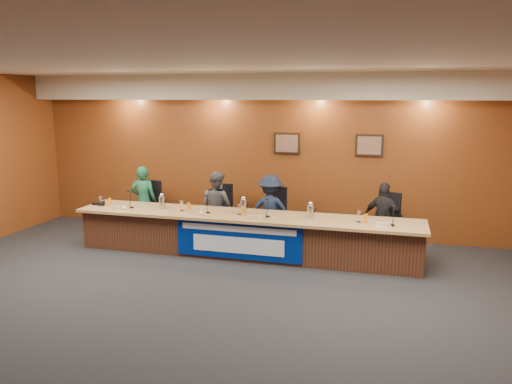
% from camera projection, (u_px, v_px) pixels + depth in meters
% --- Properties ---
extents(floor, '(10.00, 10.00, 0.00)m').
position_uv_depth(floor, '(193.00, 309.00, 6.59)').
color(floor, black).
rests_on(floor, ground).
extents(ceiling, '(10.00, 8.00, 0.04)m').
position_uv_depth(ceiling, '(187.00, 60.00, 5.98)').
color(ceiling, silver).
rests_on(ceiling, wall_back).
extents(wall_back, '(10.00, 0.04, 3.20)m').
position_uv_depth(wall_back, '(268.00, 155.00, 10.07)').
color(wall_back, brown).
rests_on(wall_back, floor).
extents(soffit, '(10.00, 0.50, 0.50)m').
position_uv_depth(soffit, '(265.00, 87.00, 9.58)').
color(soffit, beige).
rests_on(soffit, wall_back).
extents(dais_body, '(6.00, 0.80, 0.70)m').
position_uv_depth(dais_body, '(245.00, 236.00, 8.79)').
color(dais_body, '#472616').
rests_on(dais_body, floor).
extents(dais_top, '(6.10, 0.95, 0.05)m').
position_uv_depth(dais_top, '(244.00, 216.00, 8.68)').
color(dais_top, '#A67C49').
rests_on(dais_top, dais_body).
extents(banner, '(2.20, 0.02, 0.65)m').
position_uv_depth(banner, '(238.00, 240.00, 8.40)').
color(banner, navy).
rests_on(banner, dais_body).
extents(banner_text_upper, '(2.00, 0.01, 0.10)m').
position_uv_depth(banner_text_upper, '(238.00, 229.00, 8.35)').
color(banner_text_upper, silver).
rests_on(banner_text_upper, banner).
extents(banner_text_lower, '(1.60, 0.01, 0.28)m').
position_uv_depth(banner_text_lower, '(238.00, 245.00, 8.40)').
color(banner_text_lower, silver).
rests_on(banner_text_lower, banner).
extents(wall_photo_left, '(0.52, 0.04, 0.42)m').
position_uv_depth(wall_photo_left, '(287.00, 143.00, 9.89)').
color(wall_photo_left, black).
rests_on(wall_photo_left, wall_back).
extents(wall_photo_right, '(0.52, 0.04, 0.42)m').
position_uv_depth(wall_photo_right, '(369.00, 145.00, 9.47)').
color(wall_photo_right, black).
rests_on(wall_photo_right, wall_back).
extents(panelist_a, '(0.56, 0.41, 1.41)m').
position_uv_depth(panelist_a, '(144.00, 201.00, 10.02)').
color(panelist_a, '#185438').
rests_on(panelist_a, floor).
extents(panelist_b, '(0.82, 0.74, 1.36)m').
position_uv_depth(panelist_b, '(217.00, 206.00, 9.61)').
color(panelist_b, '#4C4D51').
rests_on(panelist_b, floor).
extents(panelist_c, '(0.91, 0.59, 1.34)m').
position_uv_depth(panelist_c, '(270.00, 210.00, 9.34)').
color(panelist_c, '#131C32').
rests_on(panelist_c, floor).
extents(panelist_d, '(0.82, 0.54, 1.29)m').
position_uv_depth(panelist_d, '(384.00, 219.00, 8.80)').
color(panelist_d, black).
rests_on(panelist_d, floor).
extents(office_chair_a, '(0.58, 0.58, 0.08)m').
position_uv_depth(office_chair_a, '(146.00, 210.00, 10.16)').
color(office_chair_a, black).
rests_on(office_chair_a, floor).
extents(office_chair_b, '(0.49, 0.49, 0.08)m').
position_uv_depth(office_chair_b, '(219.00, 215.00, 9.75)').
color(office_chair_b, black).
rests_on(office_chair_b, floor).
extents(office_chair_c, '(0.57, 0.57, 0.08)m').
position_uv_depth(office_chair_c, '(272.00, 219.00, 9.47)').
color(office_chair_c, black).
rests_on(office_chair_c, floor).
extents(office_chair_d, '(0.63, 0.63, 0.08)m').
position_uv_depth(office_chair_d, '(383.00, 226.00, 8.92)').
color(office_chair_d, black).
rests_on(office_chair_d, floor).
extents(nameplate_a, '(0.24, 0.08, 0.10)m').
position_uv_depth(nameplate_a, '(117.00, 207.00, 9.01)').
color(nameplate_a, white).
rests_on(nameplate_a, dais_top).
extents(microphone_a, '(0.07, 0.07, 0.02)m').
position_uv_depth(microphone_a, '(132.00, 207.00, 9.16)').
color(microphone_a, black).
rests_on(microphone_a, dais_top).
extents(juice_glass_a, '(0.06, 0.06, 0.15)m').
position_uv_depth(juice_glass_a, '(110.00, 202.00, 9.31)').
color(juice_glass_a, orange).
rests_on(juice_glass_a, dais_top).
extents(water_glass_a, '(0.08, 0.08, 0.18)m').
position_uv_depth(water_glass_a, '(101.00, 201.00, 9.31)').
color(water_glass_a, silver).
rests_on(water_glass_a, dais_top).
extents(nameplate_b, '(0.24, 0.08, 0.10)m').
position_uv_depth(nameplate_b, '(194.00, 213.00, 8.61)').
color(nameplate_b, white).
rests_on(nameplate_b, dais_top).
extents(microphone_b, '(0.07, 0.07, 0.02)m').
position_uv_depth(microphone_b, '(208.00, 212.00, 8.77)').
color(microphone_b, black).
rests_on(microphone_b, dais_top).
extents(juice_glass_b, '(0.06, 0.06, 0.15)m').
position_uv_depth(juice_glass_b, '(189.00, 207.00, 8.90)').
color(juice_glass_b, orange).
rests_on(juice_glass_b, dais_top).
extents(water_glass_b, '(0.08, 0.08, 0.18)m').
position_uv_depth(water_glass_b, '(182.00, 206.00, 8.92)').
color(water_glass_b, silver).
rests_on(water_glass_b, dais_top).
extents(nameplate_c, '(0.24, 0.08, 0.10)m').
position_uv_depth(nameplate_c, '(253.00, 216.00, 8.33)').
color(nameplate_c, white).
rests_on(nameplate_c, dais_top).
extents(microphone_c, '(0.07, 0.07, 0.02)m').
position_uv_depth(microphone_c, '(268.00, 216.00, 8.47)').
color(microphone_c, black).
rests_on(microphone_c, dais_top).
extents(juice_glass_c, '(0.06, 0.06, 0.15)m').
position_uv_depth(juice_glass_c, '(243.00, 211.00, 8.59)').
color(juice_glass_c, orange).
rests_on(juice_glass_c, dais_top).
extents(water_glass_c, '(0.08, 0.08, 0.18)m').
position_uv_depth(water_glass_c, '(239.00, 209.00, 8.64)').
color(water_glass_c, silver).
rests_on(water_glass_c, dais_top).
extents(nameplate_d, '(0.24, 0.08, 0.10)m').
position_uv_depth(nameplate_d, '(383.00, 224.00, 7.84)').
color(nameplate_d, white).
rests_on(nameplate_d, dais_top).
extents(microphone_d, '(0.07, 0.07, 0.02)m').
position_uv_depth(microphone_d, '(393.00, 225.00, 7.90)').
color(microphone_d, black).
rests_on(microphone_d, dais_top).
extents(juice_glass_d, '(0.06, 0.06, 0.15)m').
position_uv_depth(juice_glass_d, '(366.00, 219.00, 8.05)').
color(juice_glass_d, orange).
rests_on(juice_glass_d, dais_top).
extents(water_glass_d, '(0.08, 0.08, 0.18)m').
position_uv_depth(water_glass_d, '(359.00, 217.00, 8.11)').
color(water_glass_d, silver).
rests_on(water_glass_d, dais_top).
extents(carafe_left, '(0.11, 0.11, 0.24)m').
position_uv_depth(carafe_left, '(162.00, 203.00, 9.06)').
color(carafe_left, silver).
rests_on(carafe_left, dais_top).
extents(carafe_mid, '(0.11, 0.11, 0.26)m').
position_uv_depth(carafe_mid, '(244.00, 207.00, 8.66)').
color(carafe_mid, silver).
rests_on(carafe_mid, dais_top).
extents(carafe_right, '(0.12, 0.12, 0.22)m').
position_uv_depth(carafe_right, '(310.00, 212.00, 8.39)').
color(carafe_right, silver).
rests_on(carafe_right, dais_top).
extents(speakerphone, '(0.32, 0.32, 0.05)m').
position_uv_depth(speakerphone, '(100.00, 203.00, 9.43)').
color(speakerphone, black).
rests_on(speakerphone, dais_top).
extents(paper_stack, '(0.26, 0.33, 0.01)m').
position_uv_depth(paper_stack, '(384.00, 224.00, 7.98)').
color(paper_stack, white).
rests_on(paper_stack, dais_top).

